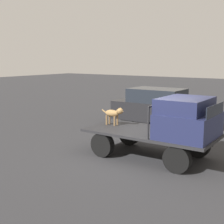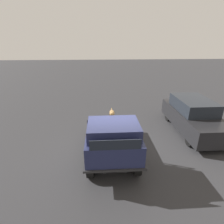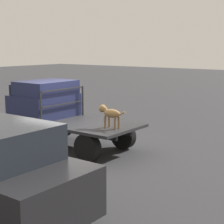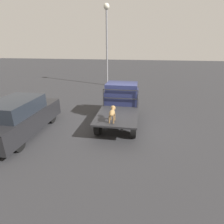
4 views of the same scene
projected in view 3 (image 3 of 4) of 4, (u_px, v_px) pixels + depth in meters
The scene contains 5 objects.
ground_plane at pixel (74, 148), 11.22m from camera, with size 80.00×80.00×0.00m, color #2D2D30.
flatbed_truck at pixel (73, 128), 11.12m from camera, with size 4.03×1.95×0.82m.
truck_cab at pixel (45, 100), 11.69m from camera, with size 1.50×1.83×1.13m.
truck_headboard at pixel (63, 99), 11.21m from camera, with size 0.04×1.83×0.93m.
dog at pixel (109, 113), 10.07m from camera, with size 0.89×0.23×0.65m.
Camera 3 is at (-7.44, 8.01, 2.99)m, focal length 60.00 mm.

